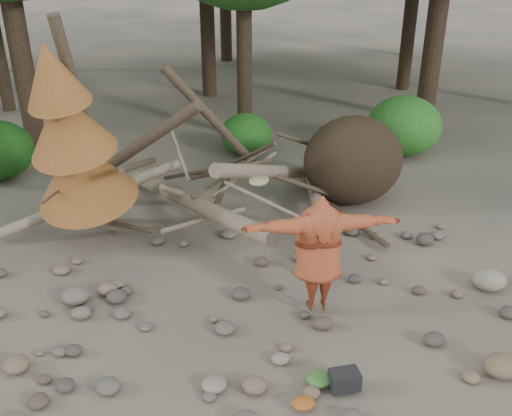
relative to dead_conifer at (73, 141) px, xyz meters
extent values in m
plane|color=#514C44|center=(3.12, -3.37, -2.11)|extent=(120.00, 120.00, 0.00)
ellipsoid|color=#332619|center=(5.72, 0.93, -1.12)|extent=(2.20, 1.87, 1.98)
cylinder|color=gray|center=(2.12, 0.33, -1.56)|extent=(2.61, 5.11, 1.08)
cylinder|color=gray|center=(3.92, 0.83, -1.21)|extent=(3.18, 3.71, 1.90)
cylinder|color=brown|center=(0.92, 1.23, -0.71)|extent=(3.08, 1.91, 2.49)
cylinder|color=gray|center=(4.72, 0.13, -1.76)|extent=(1.13, 4.98, 0.43)
cylinder|color=brown|center=(2.82, 1.43, -0.31)|extent=(2.39, 1.03, 2.89)
cylinder|color=gray|center=(0.12, 0.63, -1.41)|extent=(3.71, 0.86, 1.20)
cylinder|color=#4C3F30|center=(0.62, 0.13, -1.81)|extent=(1.52, 1.70, 0.49)
cylinder|color=gray|center=(3.32, 1.03, -1.31)|extent=(1.57, 0.85, 0.69)
cylinder|color=#4C3F30|center=(4.92, 1.53, -0.91)|extent=(1.92, 1.25, 1.10)
cylinder|color=gray|center=(1.92, 0.83, -0.61)|extent=(0.37, 1.42, 0.85)
cylinder|color=#4C3F30|center=(5.32, -0.17, -1.96)|extent=(0.79, 2.54, 0.12)
cylinder|color=gray|center=(2.32, -0.27, -1.66)|extent=(1.78, 1.11, 0.29)
cylinder|color=#4C3F30|center=(0.22, 0.43, 0.09)|extent=(0.67, 1.13, 4.35)
cone|color=brown|center=(0.06, 0.12, -0.61)|extent=(2.06, 2.13, 1.86)
cone|color=brown|center=(-0.05, -0.09, 0.39)|extent=(1.71, 1.78, 1.65)
cone|color=brown|center=(-0.14, -0.28, 1.29)|extent=(1.23, 1.30, 1.41)
cylinder|color=#38281C|center=(4.12, 5.83, 1.46)|extent=(0.44, 0.44, 7.14)
ellipsoid|color=#25691E|center=(3.92, 4.43, -1.55)|extent=(1.40, 1.40, 1.12)
ellipsoid|color=#2F7C26|center=(8.12, 3.63, -1.31)|extent=(2.00, 2.00, 1.60)
imported|color=#A34324|center=(3.81, -2.93, -1.05)|extent=(2.45, 0.81, 1.96)
cylinder|color=#988560|center=(2.83, -3.14, 0.33)|extent=(0.30, 0.30, 0.10)
cube|color=black|center=(3.68, -4.75, -1.98)|extent=(0.40, 0.27, 0.26)
ellipsoid|color=#3B712D|center=(3.39, -4.60, -2.04)|extent=(0.39, 0.32, 0.15)
ellipsoid|color=#A3531B|center=(3.06, -4.97, -2.06)|extent=(0.31, 0.25, 0.11)
ellipsoid|color=#775F4A|center=(5.92, -4.85, -1.96)|extent=(0.50, 0.45, 0.30)
ellipsoid|color=gray|center=(6.89, -2.87, -1.94)|extent=(0.57, 0.51, 0.34)
ellipsoid|color=#696159|center=(-0.03, -2.01, -1.97)|extent=(0.46, 0.41, 0.27)
camera|label=1|loc=(1.48, -10.22, 3.41)|focal=40.00mm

